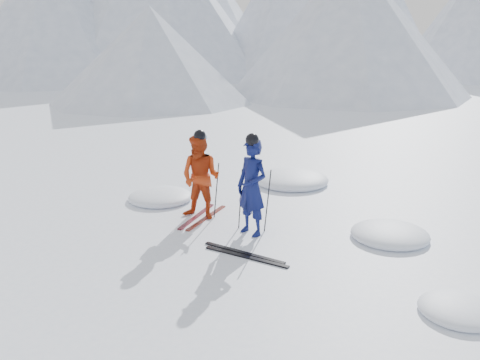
% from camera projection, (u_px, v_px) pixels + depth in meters
% --- Properties ---
extents(ground, '(160.00, 160.00, 0.00)m').
position_uv_depth(ground, '(313.00, 253.00, 9.33)').
color(ground, white).
rests_on(ground, ground).
extents(skier_blue, '(0.84, 0.71, 1.95)m').
position_uv_depth(skier_blue, '(252.00, 187.00, 10.00)').
color(skier_blue, '#0C134B').
rests_on(skier_blue, ground).
extents(skier_red, '(0.91, 0.72, 1.85)m').
position_uv_depth(skier_red, '(201.00, 177.00, 10.91)').
color(skier_red, '#B5320E').
rests_on(skier_red, ground).
extents(pole_blue_left, '(0.13, 0.09, 1.30)m').
position_uv_depth(pole_blue_left, '(240.00, 199.00, 10.32)').
color(pole_blue_left, black).
rests_on(pole_blue_left, ground).
extents(pole_blue_right, '(0.13, 0.08, 1.30)m').
position_uv_depth(pole_blue_right, '(268.00, 201.00, 10.22)').
color(pole_blue_right, black).
rests_on(pole_blue_right, ground).
extents(pole_red_left, '(0.12, 0.10, 1.23)m').
position_uv_depth(pole_red_left, '(194.00, 186.00, 11.32)').
color(pole_red_left, black).
rests_on(pole_red_left, ground).
extents(pole_red_right, '(0.12, 0.09, 1.23)m').
position_uv_depth(pole_red_right, '(216.00, 190.00, 11.02)').
color(pole_red_right, black).
rests_on(pole_red_right, ground).
extents(ski_worn_left, '(0.12, 1.70, 0.03)m').
position_uv_depth(ski_worn_left, '(197.00, 216.00, 11.20)').
color(ski_worn_left, black).
rests_on(ski_worn_left, ground).
extents(ski_worn_right, '(0.18, 1.70, 0.03)m').
position_uv_depth(ski_worn_right, '(206.00, 218.00, 11.11)').
color(ski_worn_right, black).
rests_on(ski_worn_right, ground).
extents(ski_loose_a, '(1.68, 0.43, 0.03)m').
position_uv_depth(ski_loose_a, '(244.00, 253.00, 9.32)').
color(ski_loose_a, black).
rests_on(ski_loose_a, ground).
extents(ski_loose_b, '(1.69, 0.37, 0.03)m').
position_uv_depth(ski_loose_b, '(246.00, 257.00, 9.15)').
color(ski_loose_b, black).
rests_on(ski_loose_b, ground).
extents(snow_lumps, '(8.00, 7.19, 0.44)m').
position_uv_depth(snow_lumps, '(288.00, 204.00, 12.08)').
color(snow_lumps, white).
rests_on(snow_lumps, ground).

